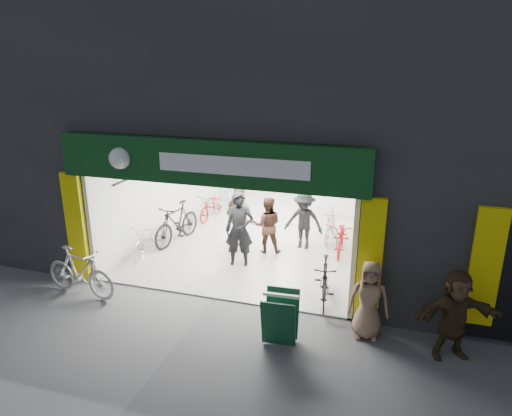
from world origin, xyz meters
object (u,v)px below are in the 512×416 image
at_px(bike_right_front, 325,281).
at_px(sandwich_board, 280,317).
at_px(pedestrian_near, 369,300).
at_px(bike_left_front, 149,238).
at_px(parked_bike, 80,272).

distance_m(bike_right_front, sandwich_board, 1.80).
bearing_deg(sandwich_board, pedestrian_near, 20.72).
distance_m(bike_left_front, bike_right_front, 4.98).
bearing_deg(pedestrian_near, parked_bike, 178.02).
relative_size(bike_left_front, parked_bike, 0.91).
distance_m(bike_left_front, parked_bike, 2.47).
bearing_deg(bike_right_front, sandwich_board, -115.04).
height_order(bike_right_front, pedestrian_near, pedestrian_near).
distance_m(parked_bike, sandwich_board, 4.62).
height_order(parked_bike, pedestrian_near, pedestrian_near).
bearing_deg(sandwich_board, bike_left_front, 142.65).
relative_size(bike_left_front, sandwich_board, 1.77).
height_order(bike_left_front, parked_bike, parked_bike).
bearing_deg(sandwich_board, bike_right_front, 69.11).
bearing_deg(bike_left_front, bike_right_front, -17.31).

